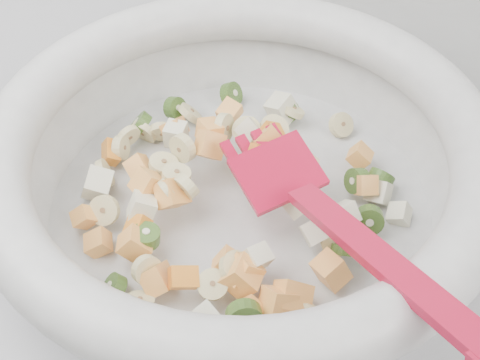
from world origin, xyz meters
The scene contains 1 object.
mixing_bowl centered at (0.02, 1.43, 0.97)m, with size 0.48×0.43×0.14m.
Camera 1 is at (0.26, 1.11, 1.36)m, focal length 50.00 mm.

